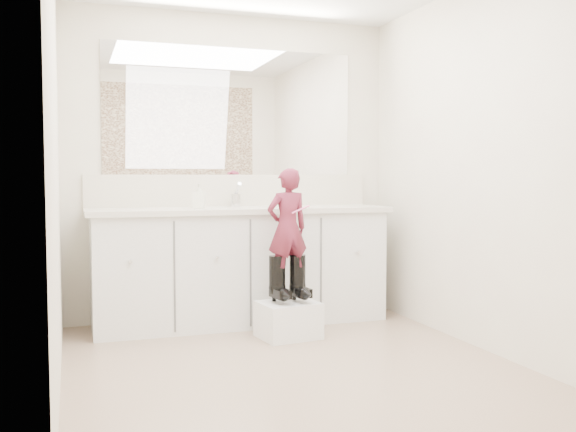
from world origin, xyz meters
name	(u,v)px	position (x,y,z in m)	size (l,w,h in m)	color
floor	(294,367)	(0.00, 0.00, 0.00)	(3.00, 3.00, 0.00)	#866B58
wall_back	(232,167)	(0.00, 1.50, 1.20)	(2.60, 2.60, 0.00)	beige
wall_front	(433,155)	(0.00, -1.50, 1.20)	(2.60, 2.60, 0.00)	beige
wall_left	(55,162)	(-1.30, 0.00, 1.20)	(3.00, 3.00, 0.00)	beige
wall_right	(484,165)	(1.30, 0.00, 1.20)	(3.00, 3.00, 0.00)	beige
vanity_cabinet	(241,268)	(0.00, 1.23, 0.42)	(2.20, 0.55, 0.85)	silver
countertop	(241,210)	(0.00, 1.21, 0.87)	(2.28, 0.58, 0.04)	beige
backsplash	(232,190)	(0.00, 1.49, 1.02)	(2.28, 0.03, 0.25)	beige
mirror	(232,112)	(0.00, 1.49, 1.64)	(2.00, 0.02, 1.00)	white
dot_panel	(433,28)	(0.00, -1.49, 1.65)	(2.00, 0.01, 1.20)	#472819
faucet	(236,200)	(0.00, 1.38, 0.94)	(0.08, 0.08, 0.10)	silver
cup	(290,200)	(0.38, 1.17, 0.94)	(0.11, 0.11, 0.10)	#C0AE99
soap_bottle	(199,196)	(-0.33, 1.17, 0.98)	(0.08, 0.08, 0.18)	white
step_stool	(288,320)	(0.20, 0.67, 0.13)	(0.39, 0.33, 0.25)	white
boot_left	(277,279)	(0.12, 0.69, 0.41)	(0.12, 0.22, 0.33)	black
boot_right	(297,278)	(0.27, 0.69, 0.41)	(0.12, 0.22, 0.33)	black
toddler	(287,228)	(0.20, 0.69, 0.77)	(0.30, 0.20, 0.83)	#9B2F4B
toothbrush	(301,209)	(0.27, 0.61, 0.90)	(0.01, 0.01, 0.14)	pink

